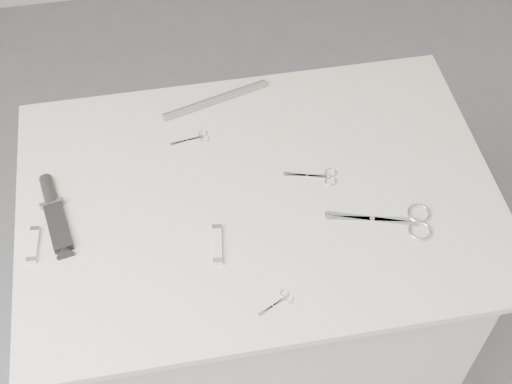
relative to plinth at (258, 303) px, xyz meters
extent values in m
cube|color=slate|center=(0.00, 0.00, -0.46)|extent=(4.00, 4.00, 0.01)
cube|color=silver|center=(0.00, 0.00, 0.00)|extent=(0.90, 0.60, 0.90)
cube|color=beige|center=(0.00, 0.00, 0.46)|extent=(1.00, 0.70, 0.02)
cube|color=silver|center=(0.22, -0.11, 0.47)|extent=(0.19, 0.08, 0.00)
cylinder|color=silver|center=(0.22, -0.11, 0.47)|extent=(0.01, 0.01, 0.01)
torus|color=silver|center=(0.31, -0.11, 0.47)|extent=(0.05, 0.05, 0.01)
torus|color=silver|center=(0.30, -0.15, 0.47)|extent=(0.05, 0.05, 0.01)
cube|color=silver|center=(0.11, 0.03, 0.47)|extent=(0.10, 0.04, 0.00)
cylinder|color=silver|center=(0.11, 0.03, 0.47)|extent=(0.01, 0.01, 0.00)
torus|color=silver|center=(0.16, 0.03, 0.47)|extent=(0.03, 0.03, 0.00)
torus|color=silver|center=(0.16, 0.00, 0.47)|extent=(0.03, 0.03, 0.00)
cube|color=silver|center=(-0.13, 0.17, 0.47)|extent=(0.08, 0.02, 0.00)
cylinder|color=silver|center=(-0.13, 0.17, 0.47)|extent=(0.00, 0.00, 0.00)
torus|color=silver|center=(-0.09, 0.19, 0.47)|extent=(0.02, 0.02, 0.00)
torus|color=silver|center=(-0.09, 0.17, 0.47)|extent=(0.02, 0.02, 0.00)
cube|color=silver|center=(-0.02, -0.27, 0.47)|extent=(0.06, 0.04, 0.00)
cylinder|color=silver|center=(-0.02, -0.27, 0.47)|extent=(0.00, 0.00, 0.00)
torus|color=silver|center=(0.00, -0.25, 0.47)|extent=(0.02, 0.02, 0.00)
torus|color=silver|center=(0.01, -0.26, 0.47)|extent=(0.02, 0.02, 0.00)
cube|color=black|center=(-0.41, -0.02, 0.48)|extent=(0.06, 0.12, 0.01)
cube|color=#999CA2|center=(-0.42, 0.04, 0.48)|extent=(0.04, 0.02, 0.02)
cylinder|color=black|center=(-0.43, 0.08, 0.48)|extent=(0.04, 0.08, 0.02)
cube|color=beige|center=(-0.46, -0.05, 0.47)|extent=(0.02, 0.08, 0.01)
cube|color=silver|center=(-0.46, -0.02, 0.48)|extent=(0.02, 0.01, 0.01)
cube|color=silver|center=(-0.46, -0.09, 0.48)|extent=(0.02, 0.01, 0.01)
cube|color=beige|center=(-0.10, -0.12, 0.48)|extent=(0.03, 0.09, 0.01)
cube|color=silver|center=(-0.10, -0.08, 0.48)|extent=(0.02, 0.01, 0.01)
cube|color=silver|center=(-0.11, -0.16, 0.48)|extent=(0.02, 0.01, 0.01)
cylinder|color=#999CA2|center=(-0.05, 0.28, 0.48)|extent=(0.25, 0.09, 0.02)
camera|label=1|loc=(-0.17, -0.90, 1.65)|focal=50.00mm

